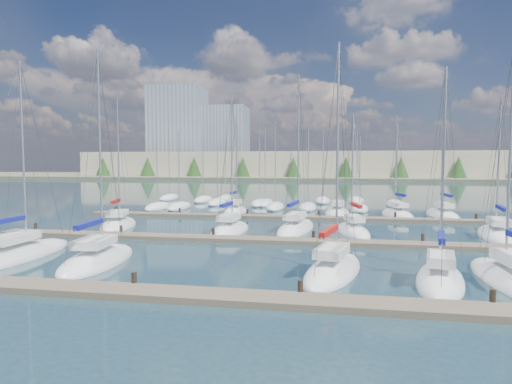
% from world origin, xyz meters
% --- Properties ---
extents(ground, '(400.00, 400.00, 0.00)m').
position_xyz_m(ground, '(0.00, 60.00, 0.00)').
color(ground, '#243E48').
rests_on(ground, ground).
extents(dock_near, '(44.00, 1.93, 1.10)m').
position_xyz_m(dock_near, '(0.00, 2.01, 0.15)').
color(dock_near, '#6B5E4C').
rests_on(dock_near, ground).
extents(dock_mid, '(44.00, 1.93, 1.10)m').
position_xyz_m(dock_mid, '(0.00, 16.01, 0.15)').
color(dock_mid, '#6B5E4C').
rests_on(dock_mid, ground).
extents(dock_far, '(44.00, 1.93, 1.10)m').
position_xyz_m(dock_far, '(0.00, 30.01, 0.15)').
color(dock_far, '#6B5E4C').
rests_on(dock_far, ground).
extents(sailboat_q, '(4.00, 7.89, 11.11)m').
position_xyz_m(sailboat_q, '(12.72, 34.33, 0.17)').
color(sailboat_q, white).
rests_on(sailboat_q, ground).
extents(sailboat_k, '(3.87, 10.12, 14.76)m').
position_xyz_m(sailboat_k, '(2.20, 22.30, 0.18)').
color(sailboat_k, white).
rests_on(sailboat_k, ground).
extents(sailboat_p, '(2.92, 8.45, 14.20)m').
position_xyz_m(sailboat_p, '(6.00, 35.15, 0.18)').
color(sailboat_p, white).
rests_on(sailboat_p, ground).
extents(sailboat_d, '(4.36, 8.53, 13.40)m').
position_xyz_m(sailboat_d, '(5.47, 7.51, 0.19)').
color(sailboat_d, white).
rests_on(sailboat_d, ground).
extents(sailboat_f, '(2.87, 9.12, 12.88)m').
position_xyz_m(sailboat_f, '(14.37, 7.18, 0.18)').
color(sailboat_f, white).
rests_on(sailboat_f, ground).
extents(sailboat_r, '(3.21, 8.98, 14.35)m').
position_xyz_m(sailboat_r, '(17.71, 34.89, 0.19)').
color(sailboat_r, white).
rests_on(sailboat_r, ground).
extents(sailboat_c, '(3.88, 8.48, 13.66)m').
position_xyz_m(sailboat_c, '(-8.68, 7.63, 0.18)').
color(sailboat_c, white).
rests_on(sailboat_c, ground).
extents(sailboat_j, '(3.10, 7.71, 12.84)m').
position_xyz_m(sailboat_j, '(-3.43, 20.23, 0.18)').
color(sailboat_j, white).
rests_on(sailboat_j, ground).
extents(sailboat_h, '(4.91, 8.20, 13.00)m').
position_xyz_m(sailboat_h, '(-14.60, 21.34, 0.18)').
color(sailboat_h, white).
rests_on(sailboat_h, ground).
extents(sailboat_e, '(3.81, 7.49, 11.66)m').
position_xyz_m(sailboat_e, '(10.78, 6.49, 0.19)').
color(sailboat_e, white).
rests_on(sailboat_e, ground).
extents(sailboat_o, '(2.50, 6.63, 12.61)m').
position_xyz_m(sailboat_o, '(-6.12, 34.18, 0.20)').
color(sailboat_o, white).
rests_on(sailboat_o, ground).
extents(sailboat_m, '(4.19, 9.14, 12.26)m').
position_xyz_m(sailboat_m, '(18.74, 21.51, 0.17)').
color(sailboat_m, white).
rests_on(sailboat_m, ground).
extents(sailboat_l, '(3.65, 7.36, 10.98)m').
position_xyz_m(sailboat_l, '(7.20, 21.41, 0.18)').
color(sailboat_l, white).
rests_on(sailboat_l, ground).
extents(sailboat_b, '(3.17, 9.92, 13.42)m').
position_xyz_m(sailboat_b, '(-14.52, 8.02, 0.17)').
color(sailboat_b, white).
rests_on(sailboat_b, ground).
extents(distant_boats, '(36.93, 20.75, 13.30)m').
position_xyz_m(distant_boats, '(-4.34, 43.76, 0.29)').
color(distant_boats, '#9EA0A5').
rests_on(distant_boats, ground).
extents(shoreline, '(400.00, 60.00, 38.00)m').
position_xyz_m(shoreline, '(-13.29, 149.77, 7.44)').
color(shoreline, '#666B51').
rests_on(shoreline, ground).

